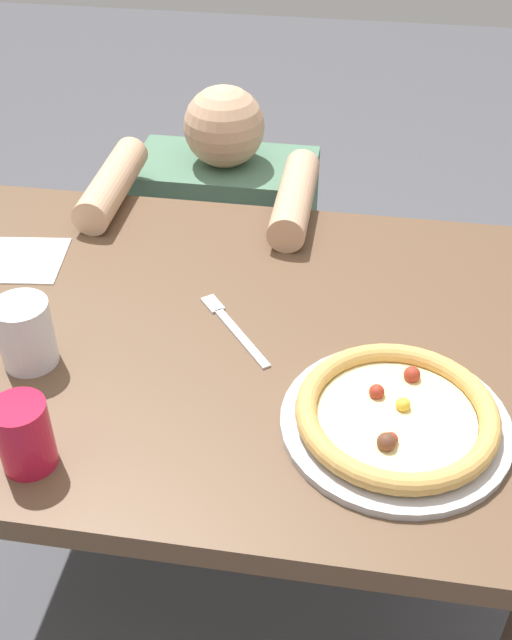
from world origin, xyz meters
name	(u,v)px	position (x,y,z in m)	size (l,w,h in m)	color
ground_plane	(224,597)	(0.00, 0.00, 0.00)	(8.00, 8.00, 0.00)	#4C4C51
dining_table	(214,387)	(0.00, 0.00, 0.63)	(1.16, 0.80, 0.75)	brown
pizza_near	(396,417)	(0.29, -0.17, 0.77)	(0.32, 0.32, 0.04)	#B7B7BC
drink_cup_colored	(24,435)	(-0.18, -0.30, 0.80)	(0.07, 0.07, 0.10)	red
water_cup_clear	(25,333)	(-0.26, -0.11, 0.80)	(0.08, 0.08, 0.11)	silver
paper_napkin	(18,260)	(-0.38, 0.14, 0.75)	(0.16, 0.14, 0.00)	white
fork	(232,326)	(0.03, 0.01, 0.75)	(0.14, 0.17, 0.00)	silver
diner_seated	(228,286)	(-0.10, 0.60, 0.40)	(0.43, 0.53, 0.90)	#333847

